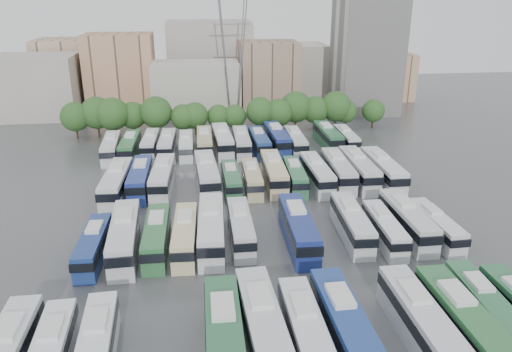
{
  "coord_description": "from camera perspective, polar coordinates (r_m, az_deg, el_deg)",
  "views": [
    {
      "loc": [
        -6.38,
        -57.2,
        28.15
      ],
      "look_at": [
        1.79,
        8.81,
        3.0
      ],
      "focal_mm": 35.0,
      "sensor_mm": 36.0,
      "label": 1
    }
  ],
  "objects": [
    {
      "name": "ground",
      "position": [
        64.07,
        -0.62,
        -5.35
      ],
      "size": [
        220.0,
        220.0,
        0.0
      ],
      "primitive_type": "plane",
      "color": "#424447",
      "rests_on": "ground"
    },
    {
      "name": "tree_line",
      "position": [
        102.22,
        -4.27,
        7.27
      ],
      "size": [
        66.3,
        8.0,
        8.21
      ],
      "color": "black",
      "rests_on": "ground"
    },
    {
      "name": "city_buildings",
      "position": [
        130.65,
        -7.6,
        11.61
      ],
      "size": [
        102.0,
        35.0,
        20.0
      ],
      "color": "#9E998E",
      "rests_on": "ground"
    },
    {
      "name": "apartment_tower",
      "position": [
        123.0,
        12.5,
        13.17
      ],
      "size": [
        14.0,
        14.0,
        26.0
      ],
      "primitive_type": "cube",
      "color": "silver",
      "rests_on": "ground"
    },
    {
      "name": "electricity_pylon",
      "position": [
        107.94,
        -2.67,
        15.65
      ],
      "size": [
        9.0,
        6.91,
        33.83
      ],
      "color": "slate",
      "rests_on": "ground"
    },
    {
      "name": "bus_r0_s2",
      "position": [
        42.99,
        -17.76,
        -18.28
      ],
      "size": [
        3.06,
        11.69,
        3.64
      ],
      "rotation": [
        0.0,
        0.0,
        0.05
      ],
      "color": "silver",
      "rests_on": "ground"
    },
    {
      "name": "bus_r0_s5",
      "position": [
        41.58,
        -3.64,
        -18.14
      ],
      "size": [
        3.13,
        13.63,
        4.27
      ],
      "rotation": [
        0.0,
        0.0,
        -0.01
      ],
      "color": "#2B653F",
      "rests_on": "ground"
    },
    {
      "name": "bus_r0_s6",
      "position": [
        42.73,
        0.8,
        -16.88
      ],
      "size": [
        3.52,
        13.66,
        4.25
      ],
      "rotation": [
        0.0,
        0.0,
        0.04
      ],
      "color": "silver",
      "rests_on": "ground"
    },
    {
      "name": "bus_r0_s7",
      "position": [
        42.55,
        5.76,
        -17.5
      ],
      "size": [
        2.73,
        12.37,
        3.88
      ],
      "rotation": [
        0.0,
        0.0,
        0.0
      ],
      "color": "silver",
      "rests_on": "ground"
    },
    {
      "name": "bus_r0_s8",
      "position": [
        43.59,
        10.11,
        -16.5
      ],
      "size": [
        3.1,
        13.16,
        4.11
      ],
      "rotation": [
        0.0,
        0.0,
        0.02
      ],
      "color": "navy",
      "rests_on": "ground"
    },
    {
      "name": "bus_r0_s10",
      "position": [
        45.64,
        18.23,
        -15.46
      ],
      "size": [
        2.9,
        12.95,
        4.06
      ],
      "rotation": [
        0.0,
        0.0,
        0.01
      ],
      "color": "silver",
      "rests_on": "ground"
    },
    {
      "name": "bus_r0_s11",
      "position": [
        46.49,
        22.63,
        -15.27
      ],
      "size": [
        3.07,
        13.38,
        4.19
      ],
      "rotation": [
        0.0,
        0.0,
        0.01
      ],
      "color": "#2E6C3B",
      "rests_on": "ground"
    },
    {
      "name": "bus_r0_s12",
      "position": [
        49.78,
        24.6,
        -13.42
      ],
      "size": [
        3.03,
        11.61,
        3.61
      ],
      "rotation": [
        0.0,
        0.0,
        -0.05
      ],
      "color": "#2E6C42",
      "rests_on": "ground"
    },
    {
      "name": "bus_r1_s1",
      "position": [
        58.01,
        -18.1,
        -7.54
      ],
      "size": [
        2.67,
        11.07,
        3.46
      ],
      "rotation": [
        0.0,
        0.0,
        -0.02
      ],
      "color": "navy",
      "rests_on": "ground"
    },
    {
      "name": "bus_r1_s2",
      "position": [
        58.2,
        -14.8,
        -6.66
      ],
      "size": [
        3.54,
        13.56,
        4.22
      ],
      "rotation": [
        0.0,
        0.0,
        0.05
      ],
      "color": "silver",
      "rests_on": "ground"
    },
    {
      "name": "bus_r1_s3",
      "position": [
        57.97,
        -11.3,
        -6.73
      ],
      "size": [
        2.72,
        11.88,
        3.72
      ],
      "rotation": [
        0.0,
        0.0,
        -0.01
      ],
      "color": "#2F6E3D",
      "rests_on": "ground"
    },
    {
      "name": "bus_r1_s4",
      "position": [
        57.71,
        -8.11,
        -6.66
      ],
      "size": [
        3.04,
        11.93,
        3.72
      ],
      "rotation": [
        0.0,
        0.0,
        -0.04
      ],
      "color": "beige",
      "rests_on": "ground"
    },
    {
      "name": "bus_r1_s5",
      "position": [
        58.29,
        -5.14,
        -5.94
      ],
      "size": [
        3.55,
        13.64,
        4.24
      ],
      "rotation": [
        0.0,
        0.0,
        -0.04
      ],
      "color": "silver",
      "rests_on": "ground"
    },
    {
      "name": "bus_r1_s6",
      "position": [
        58.94,
        -1.76,
        -5.86
      ],
      "size": [
        2.58,
        11.66,
        3.65
      ],
      "rotation": [
        0.0,
        0.0,
        -0.0
      ],
      "color": "silver",
      "rests_on": "ground"
    },
    {
      "name": "bus_r1_s8",
      "position": [
        58.38,
        4.85,
        -5.92
      ],
      "size": [
        3.21,
        13.37,
        4.17
      ],
      "rotation": [
        0.0,
        0.0,
        -0.02
      ],
      "color": "navy",
      "rests_on": "ground"
    },
    {
      "name": "bus_r1_s10",
      "position": [
        60.85,
        10.88,
        -5.25
      ],
      "size": [
        3.25,
        12.42,
        3.86
      ],
      "rotation": [
        0.0,
        0.0,
        -0.05
      ],
      "color": "silver",
      "rests_on": "ground"
    },
    {
      "name": "bus_r1_s11",
      "position": [
        60.76,
        14.46,
        -5.82
      ],
      "size": [
        2.75,
        11.04,
        3.44
      ],
      "rotation": [
        0.0,
        0.0,
        -0.03
      ],
      "color": "silver",
      "rests_on": "ground"
    },
    {
      "name": "bus_r1_s12",
      "position": [
        62.99,
        16.88,
        -4.82
      ],
      "size": [
        2.83,
        12.7,
        3.98
      ],
      "rotation": [
        0.0,
        0.0,
        0.0
      ],
      "color": "silver",
      "rests_on": "ground"
    },
    {
      "name": "bus_r1_s13",
      "position": [
        63.35,
        19.86,
        -5.33
      ],
      "size": [
        2.74,
        10.9,
        3.4
      ],
      "rotation": [
        0.0,
        0.0,
        0.04
      ],
      "color": "silver",
      "rests_on": "ground"
    },
    {
      "name": "bus_r2_s1",
      "position": [
        73.83,
        -15.66,
        -0.77
      ],
      "size": [
        3.45,
        13.62,
        4.24
      ],
      "rotation": [
        0.0,
        0.0,
        -0.04
      ],
      "color": "silver",
      "rests_on": "ground"
    },
    {
      "name": "bus_r2_s2",
      "position": [
        75.14,
        -13.09,
        -0.25
      ],
      "size": [
        2.93,
        12.74,
        3.99
      ],
      "rotation": [
        0.0,
        0.0,
        -0.01
      ],
      "color": "navy",
      "rests_on": "ground"
    },
    {
      "name": "bus_r2_s3",
      "position": [
        74.85,
        -10.63,
        -0.11
      ],
      "size": [
        3.49,
        13.08,
        4.06
      ],
      "rotation": [
        0.0,
        0.0,
        -0.05
      ],
      "color": "silver",
      "rests_on": "ground"
    },
    {
      "name": "bus_r2_s5",
      "position": [
        74.83,
        -5.64,
        0.23
      ],
      "size": [
        3.62,
        13.75,
        4.28
      ],
      "rotation": [
        0.0,
        0.0,
        0.05
      ],
      "color": "silver",
      "rests_on": "ground"
    },
    {
      "name": "bus_r2_s6",
      "position": [
        73.61,
        -2.86,
        -0.4
      ],
      "size": [
        2.47,
        10.86,
        3.4
      ],
      "rotation": [
        0.0,
        0.0,
        0.01
      ],
      "color": "#2E6B43",
      "rests_on": "ground"
    },
    {
      "name": "bus_r2_s7",
      "position": [
        73.97,
        -0.45,
        -0.24
      ],
      "size": [
        2.64,
        11.09,
        3.46
      ],
      "rotation": [
        0.0,
        0.0,
        -0.02
      ],
      "color": "tan",
      "rests_on": "ground"
    },
    {
      "name": "bus_r2_s8",
      "position": [
        75.49,
        2.06,
        0.44
      ],
      "size": [
        3.17,
        13.14,
        4.1
      ],
      "rotation": [
        0.0,
        0.0,
        -0.02
      ],
      "color": "beige",
      "rests_on": "ground"
    },
    {
      "name": "bus_r2_s9",
      "position": [
        75.01,
        4.47,
        0.02
      ],
      "size": [
        2.96,
        11.28,
        3.51
      ],
      "rotation": [
        0.0,
        0.0,
        -0.05
      ],
      "color": "#2F6E46",
      "rests_on": "ground"
    },
    {
      "name": "bus_r2_s10",
      "position": [
        75.77,
        6.96,
        0.3
      ],
      "size": [
        2.93,
        12.55,
        3.93
      ],
      "rotation": [
        0.0,
        0.0,
        0.02
      ],
      "color": "silver",
      "rests_on": "ground"
    },
    {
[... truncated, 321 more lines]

